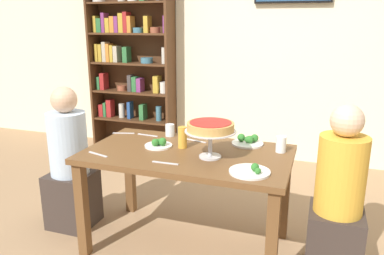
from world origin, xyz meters
TOP-DOWN VIEW (x-y plane):
  - ground_plane at (0.00, 0.00)m, footprint 12.00×12.00m
  - rear_partition at (0.00, 2.20)m, footprint 8.00×0.12m
  - dining_table at (0.00, 0.00)m, footprint 1.43×0.82m
  - bookshelf at (-1.49, 2.01)m, footprint 1.10×0.30m
  - diner_head_west at (-0.99, -0.02)m, footprint 0.34×0.34m
  - diner_head_east at (1.02, 0.01)m, footprint 0.34×0.34m
  - deep_dish_pizza_stand at (0.18, -0.06)m, footprint 0.34×0.34m
  - salad_plate_near_diner at (0.49, -0.24)m, footprint 0.25×0.25m
  - salad_plate_far_diner at (0.37, 0.31)m, footprint 0.23×0.23m
  - salad_plate_spare at (-0.23, 0.03)m, footprint 0.20×0.20m
  - beer_glass_amber_tall at (-0.06, 0.07)m, footprint 0.07×0.07m
  - water_glass_clear_near at (0.62, 0.21)m, footprint 0.07×0.07m
  - water_glass_clear_far at (-0.26, 0.32)m, footprint 0.07×0.07m
  - cutlery_fork_near at (-0.02, 0.25)m, footprint 0.18×0.06m
  - cutlery_knife_near at (-0.56, -0.26)m, footprint 0.18×0.07m
  - cutlery_fork_far at (-0.65, 0.26)m, footprint 0.18×0.07m
  - cutlery_knife_far at (-0.06, -0.26)m, footprint 0.18×0.02m
  - cutlery_spare_fork at (-0.44, 0.27)m, footprint 0.18×0.03m

SIDE VIEW (x-z plane):
  - ground_plane at x=0.00m, z-range 0.00..0.00m
  - diner_head_west at x=-0.99m, z-range -0.08..1.07m
  - diner_head_east at x=1.02m, z-range -0.08..1.07m
  - dining_table at x=0.00m, z-range 0.27..1.01m
  - cutlery_fork_near at x=-0.02m, z-range 0.74..0.74m
  - cutlery_knife_near at x=-0.56m, z-range 0.74..0.74m
  - cutlery_fork_far at x=-0.65m, z-range 0.74..0.74m
  - cutlery_knife_far at x=-0.06m, z-range 0.74..0.74m
  - cutlery_spare_fork at x=-0.44m, z-range 0.74..0.74m
  - salad_plate_near_diner at x=0.49m, z-range 0.72..0.78m
  - salad_plate_far_diner at x=0.37m, z-range 0.73..0.80m
  - salad_plate_spare at x=-0.23m, z-range 0.73..0.80m
  - water_glass_clear_far at x=-0.26m, z-range 0.74..0.84m
  - water_glass_clear_near at x=0.62m, z-range 0.74..0.85m
  - beer_glass_amber_tall at x=-0.06m, z-range 0.74..0.90m
  - deep_dish_pizza_stand at x=0.18m, z-range 0.82..1.06m
  - bookshelf at x=-1.49m, z-range 0.03..2.25m
  - rear_partition at x=0.00m, z-range 0.00..2.80m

